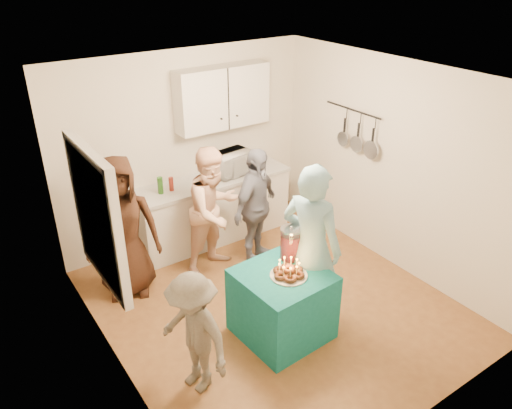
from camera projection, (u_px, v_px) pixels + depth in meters
floor at (273, 304)px, 5.79m from camera, size 4.00×4.00×0.00m
ceiling at (277, 79)px, 4.61m from camera, size 4.00×4.00×0.00m
back_wall at (186, 148)px, 6.67m from camera, size 3.60×3.60×0.00m
left_wall at (107, 258)px, 4.29m from camera, size 4.00×4.00×0.00m
right_wall at (393, 166)px, 6.11m from camera, size 4.00×4.00×0.00m
window_night at (95, 218)px, 4.41m from camera, size 0.04×1.00×1.20m
counter at (213, 210)px, 6.94m from camera, size 2.20×0.58×0.86m
countertop at (212, 181)px, 6.74m from camera, size 2.24×0.62×0.05m
upper_cabinet at (222, 97)px, 6.51m from camera, size 1.30×0.30×0.80m
pot_rack at (350, 129)px, 6.45m from camera, size 0.12×1.00×0.60m
microwave at (232, 163)px, 6.82m from camera, size 0.61×0.46×0.31m
party_table at (282, 304)px, 5.19m from camera, size 0.90×0.90×0.76m
donut_cake at (289, 268)px, 4.95m from camera, size 0.38×0.38×0.18m
punch_jar at (291, 244)px, 5.20m from camera, size 0.22×0.22×0.34m
man_birthday at (311, 247)px, 5.15m from camera, size 0.66×0.79×1.86m
woman_back_left at (122, 228)px, 5.64m from camera, size 0.98×0.82×1.72m
woman_back_center at (214, 210)px, 6.12m from camera, size 0.93×0.80×1.63m
woman_back_right at (256, 207)px, 6.27m from camera, size 0.99×0.74×1.56m
child_near_left at (194, 334)px, 4.44m from camera, size 0.64×0.89×1.24m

